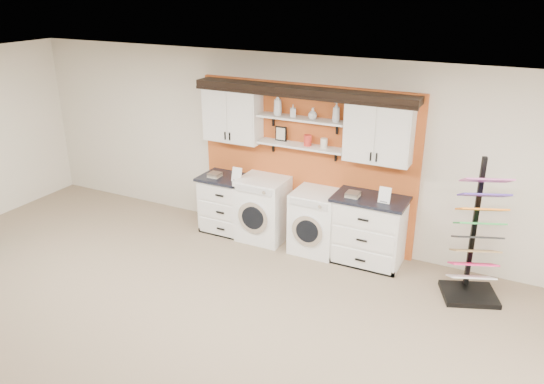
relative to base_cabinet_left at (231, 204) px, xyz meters
The scene contains 20 objects.
ceiling 4.48m from the base_cabinet_left, 72.76° to the right, with size 10.00×10.00×0.00m, color white.
wall_back 1.52m from the base_cabinet_left, 17.63° to the left, with size 10.00×10.00×0.00m, color beige.
accent_panel 1.39m from the base_cabinet_left, 16.00° to the left, with size 3.40×0.07×2.40m, color #B9521F.
upper_cabinet_left 1.43m from the base_cabinet_left, 90.00° to the left, with size 0.90×0.35×0.84m.
upper_cabinet_right 2.68m from the base_cabinet_left, ahead, with size 0.90×0.35×0.84m.
shelf_lower 1.57m from the base_cabinet_left, ahead, with size 1.32×0.28×0.03m, color white.
shelf_upper 1.86m from the base_cabinet_left, ahead, with size 1.32×0.28×0.03m, color white.
crown_molding 2.19m from the base_cabinet_left, ahead, with size 3.30×0.41×0.13m.
picture_frame 1.45m from the base_cabinet_left, 14.85° to the left, with size 0.18×0.02×0.22m.
canister_red 1.70m from the base_cabinet_left, ahead, with size 0.11×0.11×0.16m, color red.
canister_cream 1.89m from the base_cabinet_left, ahead, with size 0.10×0.10×0.14m, color silver.
base_cabinet_left is the anchor object (origin of this frame).
base_cabinet_right 2.26m from the base_cabinet_left, ahead, with size 1.01×0.66×0.99m.
washer 0.59m from the base_cabinet_left, ahead, with size 0.71×0.71×0.99m.
dryer 1.47m from the base_cabinet_left, ahead, with size 0.67×0.71×0.93m.
sample_rack 3.71m from the base_cabinet_left, ahead, with size 0.81×0.75×1.81m.
soap_bottle_a 1.81m from the base_cabinet_left, 11.98° to the left, with size 0.12×0.12×0.31m, color silver.
soap_bottle_b 1.87m from the base_cabinet_left, ahead, with size 0.08×0.08×0.18m, color silver.
soap_bottle_c 2.04m from the base_cabinet_left, ahead, with size 0.12×0.12×0.16m, color silver.
soap_bottle_d 2.32m from the base_cabinet_left, ahead, with size 0.11×0.11×0.27m, color silver.
Camera 1 is at (2.94, -2.96, 3.75)m, focal length 35.00 mm.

